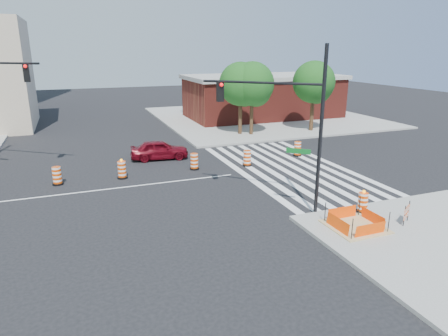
% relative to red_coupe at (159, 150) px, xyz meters
% --- Properties ---
extents(ground, '(120.00, 120.00, 0.00)m').
position_rel_red_coupe_xyz_m(ground, '(-3.75, -5.08, -0.67)').
color(ground, black).
rests_on(ground, ground).
extents(sidewalk_ne, '(22.00, 22.00, 0.15)m').
position_rel_red_coupe_xyz_m(sidewalk_ne, '(14.25, 12.92, -0.59)').
color(sidewalk_ne, gray).
rests_on(sidewalk_ne, ground).
extents(crosswalk_east, '(6.75, 13.50, 0.01)m').
position_rel_red_coupe_xyz_m(crosswalk_east, '(7.20, -5.08, -0.66)').
color(crosswalk_east, silver).
rests_on(crosswalk_east, ground).
extents(lane_centerline, '(14.00, 0.12, 0.01)m').
position_rel_red_coupe_xyz_m(lane_centerline, '(-3.75, -5.08, -0.66)').
color(lane_centerline, silver).
rests_on(lane_centerline, ground).
extents(excavation_pit, '(2.20, 2.20, 0.90)m').
position_rel_red_coupe_xyz_m(excavation_pit, '(5.25, -14.08, -0.45)').
color(excavation_pit, tan).
rests_on(excavation_pit, ground).
extents(brick_storefront, '(16.50, 8.50, 4.60)m').
position_rel_red_coupe_xyz_m(brick_storefront, '(14.25, 12.92, 1.65)').
color(brick_storefront, maroon).
rests_on(brick_storefront, ground).
extents(red_coupe, '(4.08, 2.04, 1.33)m').
position_rel_red_coupe_xyz_m(red_coupe, '(0.00, 0.00, 0.00)').
color(red_coupe, '#620813').
rests_on(red_coupe, ground).
extents(signal_pole_se, '(4.19, 3.89, 7.40)m').
position_rel_red_coupe_xyz_m(signal_pole_se, '(3.50, -10.99, 3.88)').
color(signal_pole_se, black).
rests_on(signal_pole_se, ground).
extents(pit_drum, '(0.55, 0.55, 1.08)m').
position_rel_red_coupe_xyz_m(pit_drum, '(6.58, -12.89, -0.07)').
color(pit_drum, black).
rests_on(pit_drum, ground).
extents(barricade, '(0.68, 0.44, 0.92)m').
position_rel_red_coupe_xyz_m(barricade, '(7.52, -14.53, -0.01)').
color(barricade, '#DF4304').
rests_on(barricade, ground).
extents(tree_north_c, '(3.70, 3.70, 6.29)m').
position_rel_red_coupe_xyz_m(tree_north_c, '(8.30, 5.24, 3.55)').
color(tree_north_c, '#382314').
rests_on(tree_north_c, ground).
extents(tree_north_d, '(3.72, 3.72, 6.33)m').
position_rel_red_coupe_xyz_m(tree_north_d, '(9.13, 4.71, 3.58)').
color(tree_north_d, '#382314').
rests_on(tree_north_d, ground).
extents(tree_north_e, '(3.77, 3.73, 6.34)m').
position_rel_red_coupe_xyz_m(tree_north_e, '(14.98, 4.36, 3.58)').
color(tree_north_e, '#382314').
rests_on(tree_north_e, ground).
extents(median_drum_2, '(0.60, 0.60, 1.02)m').
position_rel_red_coupe_xyz_m(median_drum_2, '(-6.49, -3.28, -0.19)').
color(median_drum_2, black).
rests_on(median_drum_2, ground).
extents(median_drum_3, '(0.60, 0.60, 1.18)m').
position_rel_red_coupe_xyz_m(median_drum_3, '(-2.96, -3.42, -0.18)').
color(median_drum_3, black).
rests_on(median_drum_3, ground).
extents(median_drum_4, '(0.60, 0.60, 1.02)m').
position_rel_red_coupe_xyz_m(median_drum_4, '(1.53, -3.20, -0.19)').
color(median_drum_4, black).
rests_on(median_drum_4, ground).
extents(median_drum_5, '(0.60, 0.60, 1.02)m').
position_rel_red_coupe_xyz_m(median_drum_5, '(4.96, -3.67, -0.19)').
color(median_drum_5, black).
rests_on(median_drum_5, ground).
extents(median_drum_6, '(0.60, 0.60, 1.02)m').
position_rel_red_coupe_xyz_m(median_drum_6, '(9.32, -2.65, -0.19)').
color(median_drum_6, black).
rests_on(median_drum_6, ground).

